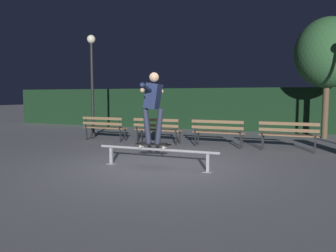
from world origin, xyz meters
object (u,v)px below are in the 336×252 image
grind_rail (157,152)px  skateboard (153,145)px  park_bench_leftmost (104,126)px  park_bench_left_center (157,128)px  skateboarder (153,102)px  park_bench_right_center (218,130)px  tree_far_right (328,53)px  lamp_post_left (92,72)px  park_bench_rightmost (288,133)px

grind_rail → skateboard: skateboard is taller
park_bench_leftmost → park_bench_left_center: (2.02, 0.00, 0.00)m
skateboarder → park_bench_right_center: skateboarder is taller
park_bench_left_center → tree_far_right: size_ratio=0.36×
skateboarder → park_bench_left_center: (-1.30, 3.28, -0.91)m
park_bench_leftmost → lamp_post_left: bearing=139.1°
skateboard → park_bench_rightmost: bearing=50.0°
tree_far_right → lamp_post_left: (-8.40, -2.61, -0.66)m
skateboarder → lamp_post_left: lamp_post_left is taller
lamp_post_left → park_bench_leftmost: bearing=-40.9°
park_bench_right_center → park_bench_leftmost: bearing=180.0°
skateboard → park_bench_right_center: park_bench_right_center is taller
skateboard → skateboarder: bearing=5.4°
skateboarder → park_bench_leftmost: skateboarder is taller
grind_rail → lamp_post_left: (-4.52, 4.24, 2.14)m
skateboard → skateboarder: (0.00, 0.00, 0.94)m
tree_far_right → grind_rail: bearing=-119.6°
park_bench_left_center → park_bench_right_center: (2.02, 0.00, 0.00)m
skateboarder → tree_far_right: bearing=59.9°
skateboard → skateboarder: skateboarder is taller
skateboard → park_bench_rightmost: size_ratio=0.49×
skateboarder → park_bench_rightmost: bearing=50.0°
grind_rail → skateboarder: 1.11m
park_bench_left_center → lamp_post_left: size_ratio=0.41×
park_bench_left_center → park_bench_right_center: size_ratio=1.00×
lamp_post_left → grind_rail: bearing=-43.2°
park_bench_right_center → park_bench_rightmost: 2.02m
park_bench_rightmost → lamp_post_left: bearing=172.3°
skateboarder → park_bench_right_center: (0.73, 3.28, -0.91)m
skateboard → park_bench_rightmost: 4.28m
skateboarder → tree_far_right: 8.10m
skateboard → lamp_post_left: bearing=136.2°
skateboard → park_bench_left_center: park_bench_left_center is taller
park_bench_leftmost → lamp_post_left: 2.44m
grind_rail → lamp_post_left: 6.56m
park_bench_right_center → tree_far_right: 5.48m
grind_rail → park_bench_left_center: park_bench_left_center is taller
skateboarder → lamp_post_left: size_ratio=0.40×
skateboarder → grind_rail: bearing=-0.2°
park_bench_left_center → park_bench_rightmost: 4.04m
park_bench_rightmost → park_bench_leftmost: bearing=180.0°
skateboarder → park_bench_left_center: bearing=111.6°
skateboard → park_bench_rightmost: park_bench_rightmost is taller
tree_far_right → lamp_post_left: 8.82m
grind_rail → skateboarder: (-0.08, 0.00, 1.11)m
lamp_post_left → tree_far_right: bearing=17.3°
grind_rail → park_bench_left_center: 3.56m
grind_rail → park_bench_left_center: size_ratio=1.74×
skateboard → tree_far_right: size_ratio=0.18×
park_bench_rightmost → skateboarder: bearing=-130.0°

